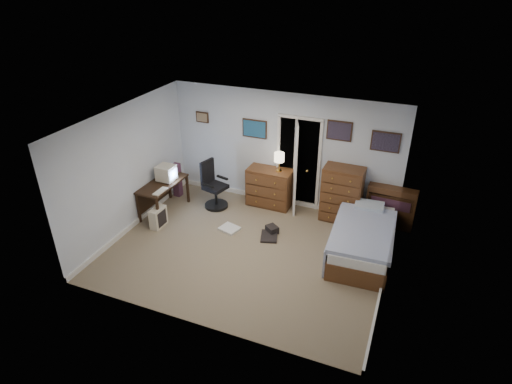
% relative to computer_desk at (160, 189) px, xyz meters
% --- Properties ---
extents(floor, '(5.00, 4.00, 0.02)m').
position_rel_computer_desk_xyz_m(floor, '(2.28, -0.64, -0.54)').
color(floor, '#85725B').
rests_on(floor, ground).
extents(computer_desk, '(0.59, 1.22, 0.69)m').
position_rel_computer_desk_xyz_m(computer_desk, '(0.00, 0.00, 0.00)').
color(computer_desk, black).
rests_on(computer_desk, floor).
extents(crt_monitor, '(0.37, 0.34, 0.33)m').
position_rel_computer_desk_xyz_m(crt_monitor, '(0.10, 0.15, 0.33)').
color(crt_monitor, beige).
rests_on(crt_monitor, computer_desk).
extents(keyboard, '(0.15, 0.37, 0.02)m').
position_rel_computer_desk_xyz_m(keyboard, '(0.26, -0.35, 0.17)').
color(keyboard, beige).
rests_on(keyboard, computer_desk).
extents(pc_tower, '(0.20, 0.39, 0.42)m').
position_rel_computer_desk_xyz_m(pc_tower, '(0.28, -0.55, -0.33)').
color(pc_tower, beige).
rests_on(pc_tower, floor).
extents(office_chair, '(0.63, 0.63, 1.06)m').
position_rel_computer_desk_xyz_m(office_chair, '(0.96, 0.62, -0.12)').
color(office_chair, black).
rests_on(office_chair, floor).
extents(media_stack, '(0.16, 0.16, 0.80)m').
position_rel_computer_desk_xyz_m(media_stack, '(-0.04, 0.74, -0.14)').
color(media_stack, maroon).
rests_on(media_stack, floor).
extents(low_dresser, '(0.98, 0.51, 0.86)m').
position_rel_computer_desk_xyz_m(low_dresser, '(2.07, 1.13, -0.10)').
color(low_dresser, '#56371B').
rests_on(low_dresser, floor).
extents(table_lamp, '(0.22, 0.22, 0.42)m').
position_rel_computer_desk_xyz_m(table_lamp, '(2.27, 1.13, 0.63)').
color(table_lamp, gold).
rests_on(table_lamp, low_dresser).
extents(doorway, '(0.96, 1.12, 2.05)m').
position_rel_computer_desk_xyz_m(doorway, '(2.63, 1.63, 0.47)').
color(doorway, black).
rests_on(doorway, floor).
extents(tall_dresser, '(0.81, 0.49, 1.18)m').
position_rel_computer_desk_xyz_m(tall_dresser, '(3.65, 1.11, 0.06)').
color(tall_dresser, '#56371B').
rests_on(tall_dresser, floor).
extents(headboard_bookcase, '(0.97, 0.30, 0.86)m').
position_rel_computer_desk_xyz_m(headboard_bookcase, '(4.62, 1.22, -0.08)').
color(headboard_bookcase, '#56371B').
rests_on(headboard_bookcase, floor).
extents(bed, '(1.15, 2.03, 0.65)m').
position_rel_computer_desk_xyz_m(bed, '(4.27, 0.05, -0.23)').
color(bed, '#56371B').
rests_on(bed, floor).
extents(wall_posters, '(4.38, 0.04, 0.60)m').
position_rel_computer_desk_xyz_m(wall_posters, '(2.85, 1.33, 1.21)').
color(wall_posters, '#331E11').
rests_on(wall_posters, floor).
extents(floor_clutter, '(1.27, 0.58, 0.15)m').
position_rel_computer_desk_xyz_m(floor_clutter, '(2.23, -0.05, -0.49)').
color(floor_clutter, black).
rests_on(floor_clutter, floor).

